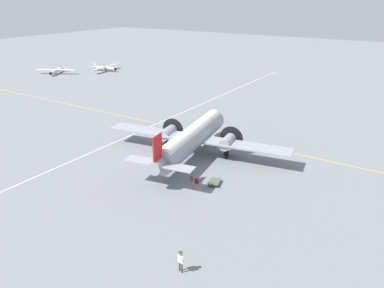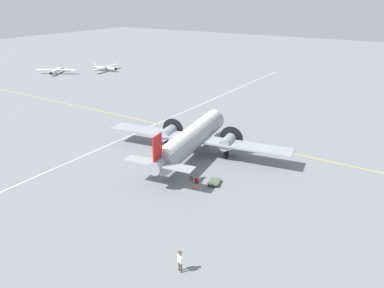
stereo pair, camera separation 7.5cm
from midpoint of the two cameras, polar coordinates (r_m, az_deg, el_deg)
ground_plane at (r=47.99m, az=0.04°, el=-1.93°), size 300.00×300.00×0.00m
apron_line_eastwest at (r=54.44m, az=4.66°, el=0.95°), size 120.00×0.16×0.01m
apron_line_northsouth at (r=54.87m, az=-10.45°, el=0.82°), size 0.16×120.00×0.01m
airliner_main at (r=47.38m, az=0.26°, el=1.13°), size 24.80×19.59×6.00m
crew_foreground at (r=28.94m, az=-1.75°, el=-17.15°), size 0.59×0.37×1.79m
suitcase_near_door at (r=41.34m, az=0.77°, el=-5.62°), size 0.43×0.20×0.58m
suitcase_upright_spare at (r=41.85m, az=-0.05°, el=-5.26°), size 0.37×0.13×0.59m
baggage_cart at (r=41.21m, az=3.48°, el=-5.76°), size 1.61×2.06×0.56m
light_aircraft_distant at (r=105.79m, az=-19.96°, el=10.45°), size 9.55×7.51×1.99m
light_aircraft_taxiing at (r=106.22m, az=-13.00°, el=11.23°), size 7.66×10.23×1.97m
traffic_cone at (r=40.34m, az=0.63°, el=-6.43°), size 0.39×0.39×0.51m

